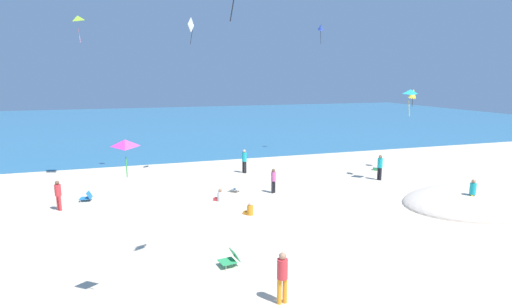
{
  "coord_description": "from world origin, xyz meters",
  "views": [
    {
      "loc": [
        -6.36,
        -12.93,
        6.71
      ],
      "look_at": [
        0.0,
        6.66,
        2.8
      ],
      "focal_mm": 28.42,
      "sensor_mm": 36.0,
      "label": 1
    }
  ],
  "objects_px": {
    "beach_chair_far_left": "(87,197)",
    "kite_lime": "(78,18)",
    "cooler_box": "(376,168)",
    "person_0": "(249,210)",
    "beach_chair_mid_beach": "(236,188)",
    "person_4": "(58,193)",
    "kite_white": "(191,26)",
    "kite_magenta": "(125,143)",
    "kite_yellow": "(413,94)",
    "kite_teal": "(411,92)",
    "person_3": "(380,166)",
    "kite_blue": "(321,27)",
    "person_1": "(473,192)",
    "person_7": "(220,196)",
    "person_6": "(273,179)",
    "person_5": "(282,274)",
    "person_2": "(244,159)",
    "beach_chair_far_right": "(230,259)"
  },
  "relations": [
    {
      "from": "beach_chair_far_left",
      "to": "person_5",
      "type": "distance_m",
      "value": 14.38
    },
    {
      "from": "beach_chair_mid_beach",
      "to": "person_3",
      "type": "relative_size",
      "value": 0.49
    },
    {
      "from": "beach_chair_mid_beach",
      "to": "kite_white",
      "type": "distance_m",
      "value": 10.61
    },
    {
      "from": "kite_white",
      "to": "kite_yellow",
      "type": "height_order",
      "value": "kite_white"
    },
    {
      "from": "person_0",
      "to": "person_5",
      "type": "distance_m",
      "value": 8.06
    },
    {
      "from": "beach_chair_far_left",
      "to": "person_0",
      "type": "relative_size",
      "value": 1.07
    },
    {
      "from": "cooler_box",
      "to": "person_7",
      "type": "relative_size",
      "value": 0.83
    },
    {
      "from": "cooler_box",
      "to": "kite_teal",
      "type": "bearing_deg",
      "value": -98.83
    },
    {
      "from": "beach_chair_mid_beach",
      "to": "kite_magenta",
      "type": "bearing_deg",
      "value": 109.43
    },
    {
      "from": "person_4",
      "to": "person_6",
      "type": "xyz_separation_m",
      "value": [
        11.49,
        -0.42,
        -0.06
      ]
    },
    {
      "from": "kite_lime",
      "to": "kite_yellow",
      "type": "bearing_deg",
      "value": -7.92
    },
    {
      "from": "beach_chair_mid_beach",
      "to": "kite_blue",
      "type": "xyz_separation_m",
      "value": [
        9.94,
        9.23,
        10.53
      ]
    },
    {
      "from": "person_0",
      "to": "cooler_box",
      "type": "bearing_deg",
      "value": -100.92
    },
    {
      "from": "beach_chair_mid_beach",
      "to": "kite_white",
      "type": "xyz_separation_m",
      "value": [
        -1.71,
        4.12,
        9.63
      ]
    },
    {
      "from": "person_7",
      "to": "kite_yellow",
      "type": "relative_size",
      "value": 0.53
    },
    {
      "from": "person_1",
      "to": "kite_magenta",
      "type": "height_order",
      "value": "kite_magenta"
    },
    {
      "from": "cooler_box",
      "to": "person_0",
      "type": "distance_m",
      "value": 13.31
    },
    {
      "from": "kite_white",
      "to": "kite_magenta",
      "type": "xyz_separation_m",
      "value": [
        -4.34,
        -15.52,
        -4.89
      ]
    },
    {
      "from": "beach_chair_far_right",
      "to": "kite_blue",
      "type": "bearing_deg",
      "value": -133.2
    },
    {
      "from": "person_1",
      "to": "person_4",
      "type": "relative_size",
      "value": 1.0
    },
    {
      "from": "kite_blue",
      "to": "kite_lime",
      "type": "distance_m",
      "value": 18.87
    },
    {
      "from": "kite_white",
      "to": "kite_blue",
      "type": "bearing_deg",
      "value": 23.67
    },
    {
      "from": "person_1",
      "to": "person_4",
      "type": "distance_m",
      "value": 21.16
    },
    {
      "from": "person_0",
      "to": "kite_yellow",
      "type": "xyz_separation_m",
      "value": [
        13.79,
        5.66,
        5.3
      ]
    },
    {
      "from": "kite_lime",
      "to": "kite_blue",
      "type": "bearing_deg",
      "value": 14.41
    },
    {
      "from": "cooler_box",
      "to": "kite_lime",
      "type": "bearing_deg",
      "value": 173.4
    },
    {
      "from": "kite_yellow",
      "to": "kite_teal",
      "type": "bearing_deg",
      "value": -131.02
    },
    {
      "from": "kite_white",
      "to": "beach_chair_far_left",
      "type": "bearing_deg",
      "value": -153.09
    },
    {
      "from": "beach_chair_mid_beach",
      "to": "kite_white",
      "type": "bearing_deg",
      "value": -20.14
    },
    {
      "from": "kite_magenta",
      "to": "kite_blue",
      "type": "xyz_separation_m",
      "value": [
        15.99,
        20.63,
        5.8
      ]
    },
    {
      "from": "person_7",
      "to": "beach_chair_mid_beach",
      "type": "bearing_deg",
      "value": -90.37
    },
    {
      "from": "person_1",
      "to": "kite_blue",
      "type": "bearing_deg",
      "value": 143.48
    },
    {
      "from": "beach_chair_far_left",
      "to": "kite_magenta",
      "type": "distance_m",
      "value": 13.28
    },
    {
      "from": "person_0",
      "to": "person_5",
      "type": "relative_size",
      "value": 0.41
    },
    {
      "from": "person_6",
      "to": "person_7",
      "type": "bearing_deg",
      "value": -106.43
    },
    {
      "from": "kite_blue",
      "to": "kite_magenta",
      "type": "bearing_deg",
      "value": -127.78
    },
    {
      "from": "person_2",
      "to": "person_1",
      "type": "bearing_deg",
      "value": -88.39
    },
    {
      "from": "beach_chair_mid_beach",
      "to": "person_0",
      "type": "bearing_deg",
      "value": 131.64
    },
    {
      "from": "person_1",
      "to": "kite_yellow",
      "type": "xyz_separation_m",
      "value": [
        2.63,
        8.32,
        4.64
      ]
    },
    {
      "from": "kite_lime",
      "to": "person_3",
      "type": "bearing_deg",
      "value": -14.71
    },
    {
      "from": "kite_teal",
      "to": "kite_lime",
      "type": "distance_m",
      "value": 20.39
    },
    {
      "from": "beach_chair_far_left",
      "to": "person_2",
      "type": "height_order",
      "value": "person_2"
    },
    {
      "from": "beach_chair_far_left",
      "to": "kite_lime",
      "type": "bearing_deg",
      "value": -78.56
    },
    {
      "from": "beach_chair_mid_beach",
      "to": "person_4",
      "type": "relative_size",
      "value": 0.53
    },
    {
      "from": "cooler_box",
      "to": "kite_lime",
      "type": "distance_m",
      "value": 22.07
    },
    {
      "from": "person_0",
      "to": "kite_teal",
      "type": "bearing_deg",
      "value": -116.94
    },
    {
      "from": "kite_lime",
      "to": "kite_yellow",
      "type": "height_order",
      "value": "kite_lime"
    },
    {
      "from": "cooler_box",
      "to": "person_1",
      "type": "height_order",
      "value": "person_1"
    },
    {
      "from": "kite_magenta",
      "to": "kite_blue",
      "type": "relative_size",
      "value": 0.65
    },
    {
      "from": "kite_teal",
      "to": "kite_yellow",
      "type": "distance_m",
      "value": 4.19
    }
  ]
}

